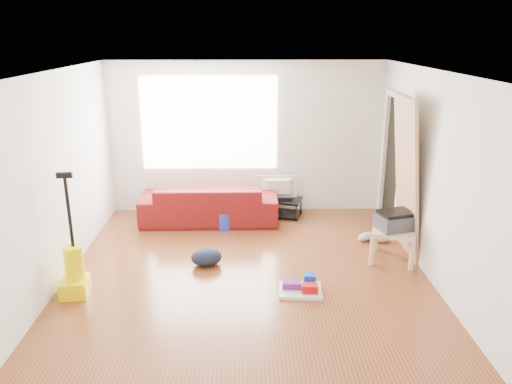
{
  "coord_description": "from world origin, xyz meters",
  "views": [
    {
      "loc": [
        -0.0,
        -5.6,
        2.92
      ],
      "look_at": [
        0.12,
        0.6,
        0.92
      ],
      "focal_mm": 35.0,
      "sensor_mm": 36.0,
      "label": 1
    }
  ],
  "objects_px": {
    "backpack": "(207,265)",
    "vacuum": "(74,272)",
    "sofa": "(210,221)",
    "tv_stand": "(278,206)",
    "side_table": "(394,234)",
    "bucket": "(225,228)",
    "cleaning_tray": "(302,287)"
  },
  "relations": [
    {
      "from": "sofa",
      "to": "side_table",
      "type": "bearing_deg",
      "value": 149.76
    },
    {
      "from": "vacuum",
      "to": "sofa",
      "type": "bearing_deg",
      "value": 53.21
    },
    {
      "from": "tv_stand",
      "to": "bucket",
      "type": "distance_m",
      "value": 1.05
    },
    {
      "from": "sofa",
      "to": "tv_stand",
      "type": "relative_size",
      "value": 2.48
    },
    {
      "from": "side_table",
      "to": "bucket",
      "type": "relative_size",
      "value": 2.6
    },
    {
      "from": "bucket",
      "to": "cleaning_tray",
      "type": "distance_m",
      "value": 2.24
    },
    {
      "from": "cleaning_tray",
      "to": "vacuum",
      "type": "xyz_separation_m",
      "value": [
        -2.64,
        0.02,
        0.21
      ]
    },
    {
      "from": "cleaning_tray",
      "to": "bucket",
      "type": "bearing_deg",
      "value": 116.12
    },
    {
      "from": "tv_stand",
      "to": "side_table",
      "type": "distance_m",
      "value": 2.27
    },
    {
      "from": "backpack",
      "to": "tv_stand",
      "type": "bearing_deg",
      "value": 45.42
    },
    {
      "from": "backpack",
      "to": "vacuum",
      "type": "xyz_separation_m",
      "value": [
        -1.47,
        -0.71,
        0.27
      ]
    },
    {
      "from": "side_table",
      "to": "cleaning_tray",
      "type": "relative_size",
      "value": 1.34
    },
    {
      "from": "cleaning_tray",
      "to": "vacuum",
      "type": "bearing_deg",
      "value": 179.62
    },
    {
      "from": "backpack",
      "to": "cleaning_tray",
      "type": "bearing_deg",
      "value": -47.12
    },
    {
      "from": "side_table",
      "to": "bucket",
      "type": "bearing_deg",
      "value": 152.92
    },
    {
      "from": "side_table",
      "to": "vacuum",
      "type": "relative_size",
      "value": 0.48
    },
    {
      "from": "tv_stand",
      "to": "side_table",
      "type": "xyz_separation_m",
      "value": [
        1.43,
        -1.75,
        0.22
      ]
    },
    {
      "from": "tv_stand",
      "to": "cleaning_tray",
      "type": "height_order",
      "value": "tv_stand"
    },
    {
      "from": "sofa",
      "to": "vacuum",
      "type": "relative_size",
      "value": 1.49
    },
    {
      "from": "side_table",
      "to": "vacuum",
      "type": "distance_m",
      "value": 4.04
    },
    {
      "from": "bucket",
      "to": "vacuum",
      "type": "height_order",
      "value": "vacuum"
    },
    {
      "from": "cleaning_tray",
      "to": "vacuum",
      "type": "height_order",
      "value": "vacuum"
    },
    {
      "from": "sofa",
      "to": "bucket",
      "type": "distance_m",
      "value": 0.4
    },
    {
      "from": "side_table",
      "to": "backpack",
      "type": "height_order",
      "value": "side_table"
    },
    {
      "from": "tv_stand",
      "to": "bucket",
      "type": "relative_size",
      "value": 3.24
    },
    {
      "from": "tv_stand",
      "to": "backpack",
      "type": "distance_m",
      "value": 2.14
    },
    {
      "from": "sofa",
      "to": "cleaning_tray",
      "type": "relative_size",
      "value": 4.13
    },
    {
      "from": "sofa",
      "to": "vacuum",
      "type": "bearing_deg",
      "value": 58.58
    },
    {
      "from": "sofa",
      "to": "backpack",
      "type": "xyz_separation_m",
      "value": [
        0.07,
        -1.59,
        0.0
      ]
    },
    {
      "from": "vacuum",
      "to": "bucket",
      "type": "bearing_deg",
      "value": 44.88
    },
    {
      "from": "sofa",
      "to": "backpack",
      "type": "bearing_deg",
      "value": 92.35
    },
    {
      "from": "backpack",
      "to": "bucket",
      "type": "bearing_deg",
      "value": 66.55
    }
  ]
}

